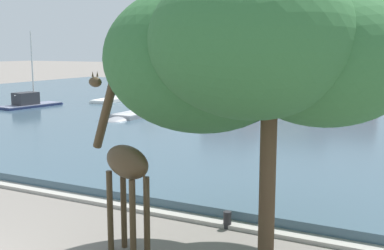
% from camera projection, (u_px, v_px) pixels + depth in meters
% --- Properties ---
extents(harbor_water, '(86.65, 53.42, 0.40)m').
position_uv_depth(harbor_water, '(294.00, 109.00, 40.35)').
color(harbor_water, '#3D5666').
rests_on(harbor_water, ground).
extents(quay_edge_coping, '(86.65, 0.50, 0.12)m').
position_uv_depth(quay_edge_coping, '(87.00, 199.00, 16.65)').
color(quay_edge_coping, '#ADA89E').
rests_on(quay_edge_coping, ground).
extents(giraffe_statue, '(2.55, 1.44, 4.64)m').
position_uv_depth(giraffe_statue, '(124.00, 164.00, 11.97)').
color(giraffe_statue, '#42331E').
rests_on(giraffe_statue, ground).
extents(sailboat_teal, '(2.94, 8.78, 6.65)m').
position_uv_depth(sailboat_teal, '(195.00, 93.00, 51.83)').
color(sailboat_teal, teal).
rests_on(sailboat_teal, ground).
extents(sailboat_white, '(2.76, 8.54, 6.99)m').
position_uv_depth(sailboat_white, '(122.00, 100.00, 46.28)').
color(sailboat_white, white).
rests_on(sailboat_white, ground).
extents(sailboat_grey, '(1.99, 9.78, 8.60)m').
position_uv_depth(sailboat_grey, '(149.00, 111.00, 35.95)').
color(sailboat_grey, '#939399').
rests_on(sailboat_grey, ground).
extents(sailboat_yellow, '(2.93, 9.76, 8.21)m').
position_uv_depth(sailboat_yellow, '(235.00, 85.00, 62.46)').
color(sailboat_yellow, gold).
rests_on(sailboat_yellow, ground).
extents(sailboat_navy, '(2.48, 6.33, 6.66)m').
position_uv_depth(sailboat_navy, '(33.00, 105.00, 40.37)').
color(sailboat_navy, navy).
rests_on(sailboat_navy, ground).
extents(shade_tree, '(7.67, 7.03, 7.31)m').
position_uv_depth(shade_tree, '(259.00, 46.00, 11.45)').
color(shade_tree, brown).
rests_on(shade_tree, ground).
extents(mooring_bollard, '(0.24, 0.24, 0.50)m').
position_uv_depth(mooring_bollard, '(227.00, 220.00, 14.10)').
color(mooring_bollard, '#232326').
rests_on(mooring_bollard, ground).
extents(townhouse_corner_house, '(7.59, 7.02, 10.68)m').
position_uv_depth(townhouse_corner_house, '(232.00, 48.00, 74.24)').
color(townhouse_corner_house, '#8E5142').
rests_on(townhouse_corner_house, ground).
extents(townhouse_wide_warehouse, '(7.37, 7.83, 10.22)m').
position_uv_depth(townhouse_wide_warehouse, '(305.00, 49.00, 71.49)').
color(townhouse_wide_warehouse, tan).
rests_on(townhouse_wide_warehouse, ground).
extents(townhouse_end_terrace, '(8.27, 7.76, 8.24)m').
position_uv_depth(townhouse_end_terrace, '(348.00, 56.00, 67.34)').
color(townhouse_end_terrace, '#8E5142').
rests_on(townhouse_end_terrace, ground).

